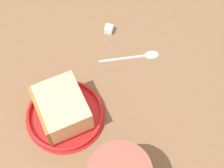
% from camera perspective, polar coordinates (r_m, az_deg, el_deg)
% --- Properties ---
extents(ground_plane, '(1.54, 1.54, 0.04)m').
position_cam_1_polar(ground_plane, '(0.65, -1.75, -5.89)').
color(ground_plane, brown).
extents(small_plate, '(0.15, 0.15, 0.02)m').
position_cam_1_polar(small_plate, '(0.63, -7.92, -5.16)').
color(small_plate, red).
rests_on(small_plate, ground_plane).
extents(cake_slice, '(0.11, 0.12, 0.06)m').
position_cam_1_polar(cake_slice, '(0.60, -8.52, -4.07)').
color(cake_slice, '#9E662D').
rests_on(cake_slice, small_plate).
extents(teaspoon, '(0.13, 0.02, 0.01)m').
position_cam_1_polar(teaspoon, '(0.70, 5.08, 4.88)').
color(teaspoon, silver).
rests_on(teaspoon, ground_plane).
extents(sugar_cube, '(0.02, 0.02, 0.02)m').
position_cam_1_polar(sugar_cube, '(0.73, -0.54, 9.27)').
color(sugar_cube, white).
rests_on(sugar_cube, ground_plane).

